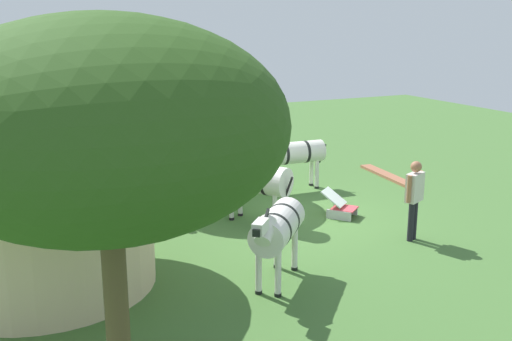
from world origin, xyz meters
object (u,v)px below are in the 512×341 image
object	(u,v)px
striped_lounge_chair	(340,206)
guest_beside_umbrella	(154,178)
standing_watcher	(414,193)
shade_umbrella	(194,87)
patio_chair_east_end	(155,186)
acacia_tree_far_lawn	(105,127)
patio_chair_west_end	(243,181)
thatched_hut	(39,171)
zebra_nearest_camera	(277,228)
patio_chair_near_lawn	(191,166)
zebra_toward_hut	(255,179)
patio_dining_table	(196,172)
acacia_tree_behind_hut	(29,62)
zebra_by_umbrella	(292,154)

from	to	relation	value
striped_lounge_chair	guest_beside_umbrella	bearing A→B (deg)	-62.01
standing_watcher	shade_umbrella	bearing A→B (deg)	96.29
shade_umbrella	patio_chair_east_end	distance (m)	2.72
acacia_tree_far_lawn	patio_chair_west_end	bearing A→B (deg)	-32.71
thatched_hut	guest_beside_umbrella	xyz separation A→B (m)	(2.72, -2.75, -1.10)
patio_chair_east_end	zebra_nearest_camera	bearing A→B (deg)	-11.10
patio_chair_near_lawn	standing_watcher	distance (m)	6.96
thatched_hut	patio_chair_east_end	bearing A→B (deg)	-39.77
thatched_hut	patio_chair_west_end	xyz separation A→B (m)	(3.14, -5.22, -1.56)
patio_chair_near_lawn	patio_chair_east_end	size ratio (longest dim) A/B	1.00
guest_beside_umbrella	zebra_toward_hut	world-z (taller)	guest_beside_umbrella
patio_dining_table	patio_chair_east_end	distance (m)	1.32
shade_umbrella	standing_watcher	xyz separation A→B (m)	(-5.09, -3.04, -1.86)
standing_watcher	acacia_tree_behind_hut	world-z (taller)	acacia_tree_behind_hut
thatched_hut	patio_dining_table	size ratio (longest dim) A/B	2.85
zebra_nearest_camera	thatched_hut	bearing A→B (deg)	18.32
patio_chair_east_end	acacia_tree_far_lawn	bearing A→B (deg)	-36.93
patio_dining_table	zebra_by_umbrella	bearing A→B (deg)	-101.67
patio_chair_near_lawn	patio_chair_west_end	distance (m)	2.29
shade_umbrella	striped_lounge_chair	size ratio (longest dim) A/B	3.74
thatched_hut	patio_chair_near_lawn	world-z (taller)	thatched_hut
patio_chair_near_lawn	zebra_nearest_camera	distance (m)	7.11
striped_lounge_chair	acacia_tree_far_lawn	size ratio (longest dim) A/B	0.20
patio_chair_west_end	acacia_tree_far_lawn	bearing A→B (deg)	-168.04
patio_dining_table	striped_lounge_chair	world-z (taller)	patio_dining_table
striped_lounge_chair	zebra_by_umbrella	xyz separation A→B (m)	(2.56, -0.07, 0.77)
shade_umbrella	standing_watcher	world-z (taller)	shade_umbrella
zebra_nearest_camera	zebra_by_umbrella	size ratio (longest dim) A/B	0.74
acacia_tree_far_lawn	acacia_tree_behind_hut	bearing A→B (deg)	-1.47
zebra_by_umbrella	patio_chair_near_lawn	bearing A→B (deg)	54.14
patio_chair_near_lawn	guest_beside_umbrella	distance (m)	3.23
zebra_nearest_camera	acacia_tree_far_lawn	bearing A→B (deg)	82.61
thatched_hut	patio_dining_table	xyz separation A→B (m)	(4.06, -4.28, -1.42)
patio_chair_west_end	zebra_toward_hut	world-z (taller)	zebra_toward_hut
striped_lounge_chair	acacia_tree_behind_hut	distance (m)	8.94
thatched_hut	patio_chair_east_end	xyz separation A→B (m)	(3.65, -3.04, -1.56)
patio_chair_near_lawn	patio_chair_east_end	distance (m)	2.29
shade_umbrella	acacia_tree_far_lawn	bearing A→B (deg)	155.05
shade_umbrella	acacia_tree_far_lawn	xyz separation A→B (m)	(-8.62, 4.01, 0.66)
thatched_hut	patio_chair_west_end	distance (m)	6.29
guest_beside_umbrella	striped_lounge_chair	xyz separation A→B (m)	(-1.75, -4.06, -0.74)
thatched_hut	shade_umbrella	size ratio (longest dim) A/B	1.36
thatched_hut	striped_lounge_chair	distance (m)	7.12
patio_chair_west_end	zebra_toward_hut	size ratio (longest dim) A/B	0.46
shade_umbrella	patio_chair_east_end	xyz separation A→B (m)	(-0.41, 1.25, -2.39)
patio_dining_table	zebra_nearest_camera	world-z (taller)	zebra_nearest_camera
patio_chair_near_lawn	acacia_tree_behind_hut	bearing A→B (deg)	-2.94
patio_chair_east_end	acacia_tree_far_lawn	size ratio (longest dim) A/B	0.19
patio_chair_east_end	acacia_tree_far_lawn	distance (m)	9.18
patio_chair_near_lawn	zebra_toward_hut	xyz separation A→B (m)	(-3.84, -0.22, 0.51)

